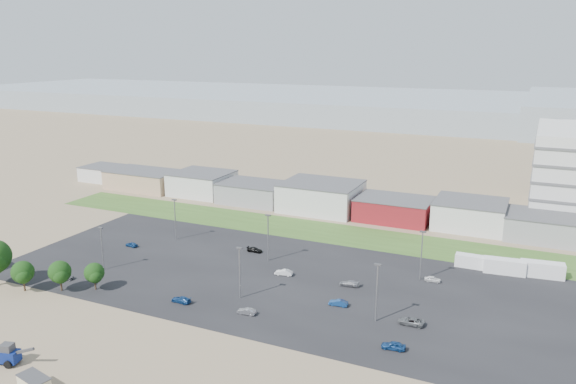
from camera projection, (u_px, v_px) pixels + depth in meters
The scene contains 29 objects.
ground at pixel (208, 314), 100.89m from camera, with size 700.00×700.00×0.00m, color #837053.
parking_lot at pixel (281, 278), 116.47m from camera, with size 120.00×50.00×0.01m, color black.
grass_strip at pixel (316, 231), 146.66m from camera, with size 160.00×16.00×0.02m, color #385821.
hills_backdrop at pixel (526, 115), 360.92m from camera, with size 700.00×200.00×9.00m, color gray, non-canonical shape.
building_row at pixel (287, 193), 169.24m from camera, with size 170.00×20.00×8.00m, color silver, non-canonical shape.
telehandler at pixel (3, 353), 84.75m from camera, with size 8.00×2.67×3.33m, color navy, non-canonical shape.
box_trailer_a at pixel (473, 262), 121.83m from camera, with size 7.41×2.31×2.78m, color silver, non-canonical shape.
box_trailer_b at pixel (504, 266), 118.69m from camera, with size 8.44×2.64×3.16m, color silver, non-canonical shape.
box_trailer_c at pixel (542, 270), 116.88m from camera, with size 8.59×2.68×3.22m, color silver, non-canonical shape.
tree_mid at pixel (23, 274), 109.62m from camera, with size 4.66×4.66×7.00m, color black, non-canonical shape.
tree_right at pixel (60, 274), 109.70m from camera, with size 4.68×4.68×7.01m, color black, non-canonical shape.
tree_near at pixel (94, 275), 110.30m from camera, with size 4.20×4.20×6.30m, color black, non-canonical shape.
lightpole_front_l at pixel (102, 249), 119.98m from camera, with size 1.12×0.47×9.53m, color slate, non-canonical shape.
lightpole_front_m at pixel (240, 273), 106.18m from camera, with size 1.20×0.50×10.19m, color slate, non-canonical shape.
lightpole_front_r at pixel (377, 293), 97.02m from camera, with size 1.26×0.52×10.67m, color slate, non-canonical shape.
lightpole_back_l at pixel (175, 219), 139.00m from camera, with size 1.21×0.51×10.31m, color slate, non-canonical shape.
lightpole_back_m at pixel (268, 238), 125.00m from camera, with size 1.26×0.53×10.71m, color slate, non-canonical shape.
lightpole_back_r at pixel (421, 256), 114.52m from camera, with size 1.24×0.51×10.50m, color slate, non-canonical shape.
parked_car_0 at pixel (411, 321), 96.88m from camera, with size 2.10×4.55×1.26m, color #595B5E.
parked_car_1 at pixel (338, 303), 103.98m from camera, with size 1.25×3.58×1.18m, color navy.
parked_car_2 at pixel (393, 346), 88.94m from camera, with size 1.55×3.84×1.31m, color navy.
parked_car_3 at pixel (181, 300), 105.32m from camera, with size 1.61×3.96×1.15m, color navy.
parked_car_5 at pixel (132, 244), 134.84m from camera, with size 1.31×3.27×1.11m, color navy.
parked_car_6 at pixel (255, 250), 131.35m from camera, with size 1.52×3.75×1.09m, color black.
parked_car_7 at pixel (284, 272), 117.94m from camera, with size 1.30×3.73×1.23m, color silver.
parked_car_8 at pixel (433, 279), 114.70m from camera, with size 1.33×3.31×1.13m, color silver.
parked_car_10 at pixel (66, 276), 116.21m from camera, with size 1.62×3.99×1.16m, color #595B5E.
parked_car_12 at pixel (349, 283), 112.57m from camera, with size 1.63×4.02×1.17m, color #A5A5AA.
parked_car_13 at pixel (247, 311), 100.66m from camera, with size 1.19×3.42×1.13m, color #A5A5AA.
Camera 1 is at (51.43, -77.83, 46.51)m, focal length 35.00 mm.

